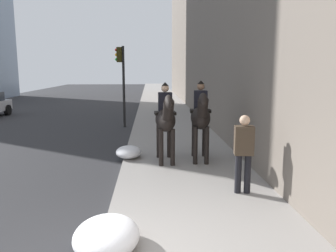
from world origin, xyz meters
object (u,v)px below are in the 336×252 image
at_px(mounted_horse_far, 201,116).
at_px(traffic_light_near_curb, 122,73).
at_px(pedestrian_greeting, 244,149).
at_px(mounted_horse_near, 166,118).

relative_size(mounted_horse_far, traffic_light_near_curb, 0.61).
bearing_deg(traffic_light_near_curb, pedestrian_greeting, -160.64).
xyz_separation_m(mounted_horse_near, pedestrian_greeting, (-2.57, -1.54, -0.29)).
bearing_deg(mounted_horse_far, pedestrian_greeting, 15.90).
height_order(mounted_horse_near, pedestrian_greeting, mounted_horse_near).
height_order(mounted_horse_far, traffic_light_near_curb, traffic_light_near_curb).
bearing_deg(mounted_horse_near, mounted_horse_far, 92.34).
bearing_deg(mounted_horse_near, traffic_light_near_curb, -168.47).
bearing_deg(mounted_horse_far, traffic_light_near_curb, -152.99).
distance_m(mounted_horse_far, traffic_light_near_curb, 7.39).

